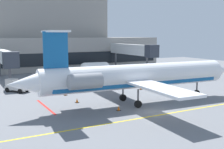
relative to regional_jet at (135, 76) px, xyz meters
name	(u,v)px	position (x,y,z in m)	size (l,w,h in m)	color
ground	(153,112)	(-0.34, -4.27, -3.54)	(120.00, 120.00, 0.11)	slate
terminal_building	(53,39)	(2.62, 43.02, 4.03)	(56.96, 13.79, 20.31)	gray
jet_bridge_west	(4,57)	(-11.90, 25.91, 1.07)	(2.40, 18.18, 5.94)	silver
jet_bridge_east	(133,50)	(16.40, 26.00, 1.71)	(2.40, 18.02, 6.60)	silver
regional_jet	(135,76)	(0.00, 0.00, 0.00)	(31.10, 22.38, 9.09)	white
baggage_tug	(15,86)	(-11.99, 15.22, -2.60)	(3.35, 3.84, 1.95)	silver
pushback_tractor	(113,71)	(9.94, 23.79, -2.58)	(4.31, 2.88, 1.99)	#19389E
fuel_tank	(95,67)	(8.09, 29.10, -2.12)	(6.93, 2.90, 2.44)	white
safety_cone_alpha	(65,94)	(-6.08, 8.97, -3.25)	(0.47, 0.47, 0.55)	orange
safety_cone_bravo	(77,101)	(-6.24, 4.07, -3.25)	(0.47, 0.47, 0.55)	orange
safety_cone_charlie	(141,88)	(5.94, 7.41, -3.25)	(0.47, 0.47, 0.55)	orange
safety_cone_delta	(119,108)	(-3.45, -1.82, -3.25)	(0.47, 0.47, 0.55)	orange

